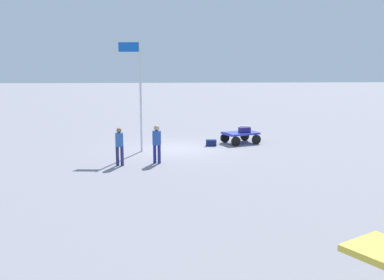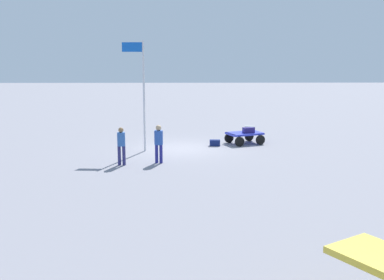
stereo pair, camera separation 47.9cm
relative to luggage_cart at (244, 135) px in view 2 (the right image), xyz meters
name	(u,v)px [view 2 (the right image)]	position (x,y,z in m)	size (l,w,h in m)	color
ground_plane	(182,149)	(3.33, 1.30, -0.45)	(120.00, 120.00, 0.00)	gray
luggage_cart	(244,135)	(0.00, 0.00, 0.00)	(2.14, 1.87, 0.61)	#2D38C5
suitcase_grey	(250,129)	(-0.35, -0.39, 0.31)	(0.61, 0.49, 0.29)	gray
suitcase_tan	(249,130)	(-0.22, 0.08, 0.30)	(0.66, 0.49, 0.28)	navy
suitcase_olive	(215,143)	(1.62, 0.60, -0.28)	(0.55, 0.31, 0.32)	navy
worker_lead	(159,140)	(4.34, 4.48, 0.56)	(0.44, 0.44, 1.69)	navy
worker_trailing	(121,143)	(5.92, 4.86, 0.52)	(0.34, 0.34, 1.65)	navy
flagpole	(142,87)	(5.28, 1.86, 2.71)	(1.06, 0.10, 5.39)	silver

